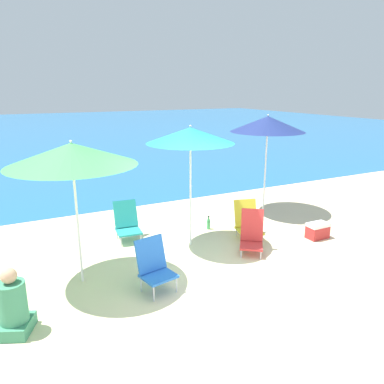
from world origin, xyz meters
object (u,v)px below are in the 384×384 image
(beach_chair_teal, at_px, (127,222))
(beach_chair_red, at_px, (252,234))
(beach_chair_blue, at_px, (154,264))
(beach_umbrella_green, at_px, (72,154))
(beach_umbrella_navy, at_px, (268,124))
(beach_umbrella_teal, at_px, (190,135))
(cooler_box, at_px, (318,231))
(person_seated_near, at_px, (13,307))
(beach_chair_yellow, at_px, (247,222))
(water_bottle, at_px, (208,224))

(beach_chair_teal, distance_m, beach_chair_red, 2.46)
(beach_chair_red, distance_m, beach_chair_blue, 2.13)
(beach_umbrella_green, xyz_separation_m, beach_chair_blue, (0.92, -0.73, -1.60))
(beach_umbrella_green, relative_size, beach_chair_teal, 2.94)
(beach_umbrella_navy, relative_size, beach_chair_teal, 3.12)
(beach_umbrella_navy, xyz_separation_m, beach_chair_teal, (-3.47, -0.15, -1.77))
(beach_umbrella_teal, relative_size, beach_umbrella_navy, 0.98)
(beach_umbrella_teal, relative_size, cooler_box, 5.22)
(beach_chair_teal, distance_m, person_seated_near, 3.11)
(beach_umbrella_teal, relative_size, beach_umbrella_green, 1.03)
(beach_umbrella_navy, height_order, person_seated_near, beach_umbrella_navy)
(beach_chair_red, bearing_deg, beach_chair_teal, 175.01)
(beach_umbrella_teal, bearing_deg, person_seated_near, -155.49)
(beach_chair_teal, distance_m, beach_chair_yellow, 2.41)
(beach_umbrella_teal, relative_size, beach_chair_yellow, 3.13)
(water_bottle, bearing_deg, person_seated_near, -152.58)
(beach_chair_red, height_order, beach_chair_yellow, beach_chair_red)
(beach_chair_yellow, distance_m, person_seated_near, 4.54)
(beach_umbrella_navy, relative_size, water_bottle, 7.92)
(beach_umbrella_navy, xyz_separation_m, person_seated_near, (-5.61, -2.41, -1.77))
(person_seated_near, bearing_deg, beach_chair_red, 33.07)
(beach_chair_teal, bearing_deg, beach_chair_yellow, -17.62)
(beach_umbrella_green, bearing_deg, cooler_box, -4.42)
(beach_chair_teal, bearing_deg, beach_chair_blue, -90.46)
(water_bottle, bearing_deg, beach_umbrella_green, -159.42)
(beach_umbrella_teal, relative_size, person_seated_near, 2.64)
(beach_chair_red, bearing_deg, beach_chair_blue, -131.59)
(beach_chair_red, bearing_deg, beach_chair_yellow, 97.11)
(person_seated_near, xyz_separation_m, water_bottle, (3.84, 1.99, -0.23))
(beach_umbrella_teal, xyz_separation_m, beach_chair_blue, (-1.22, -1.23, -1.70))
(beach_umbrella_navy, height_order, beach_chair_blue, beach_umbrella_navy)
(water_bottle, bearing_deg, cooler_box, -39.87)
(beach_chair_teal, height_order, beach_chair_blue, beach_chair_blue)
(beach_chair_blue, relative_size, person_seated_near, 0.91)
(beach_umbrella_green, distance_m, cooler_box, 4.94)
(beach_chair_teal, relative_size, cooler_box, 1.71)
(beach_umbrella_teal, distance_m, cooler_box, 3.22)
(beach_chair_red, height_order, person_seated_near, person_seated_near)
(beach_umbrella_teal, height_order, beach_chair_red, beach_umbrella_teal)
(beach_umbrella_teal, distance_m, beach_chair_red, 2.10)
(beach_umbrella_teal, height_order, beach_umbrella_green, beach_umbrella_teal)
(beach_chair_blue, height_order, beach_chair_yellow, beach_chair_blue)
(beach_umbrella_green, relative_size, water_bottle, 7.48)
(beach_umbrella_teal, bearing_deg, beach_chair_blue, -134.69)
(beach_umbrella_green, bearing_deg, beach_chair_blue, -38.37)
(beach_chair_red, xyz_separation_m, person_seated_near, (-3.98, -0.64, 0.00))
(beach_chair_red, relative_size, beach_chair_yellow, 1.07)
(cooler_box, bearing_deg, beach_umbrella_navy, 88.17)
(beach_umbrella_teal, relative_size, beach_chair_blue, 2.90)
(beach_chair_yellow, height_order, water_bottle, beach_chair_yellow)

